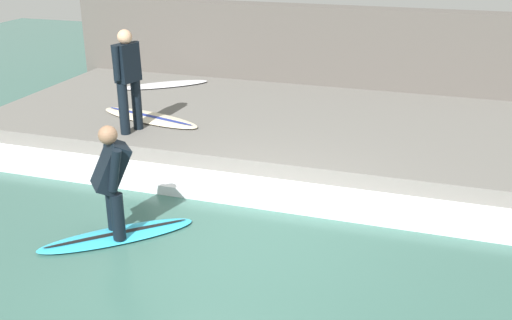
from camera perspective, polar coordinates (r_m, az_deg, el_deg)
The scene contains 9 objects.
ground_plane at distance 7.29m, azimuth -1.96°, elevation -7.36°, with size 28.00×28.00×0.00m, color #386056.
concrete_ledge at distance 10.52m, azimuth 4.96°, elevation 3.06°, with size 4.40×11.13×0.37m, color #66635E.
back_wall at distance 12.63m, azimuth 7.69°, elevation 9.87°, with size 0.50×11.69×1.97m, color #544F49.
wave_foam_crest at distance 8.25m, azimuth 0.81°, elevation -3.14°, with size 0.74×10.57×0.14m, color silver.
surfboard_riding at distance 7.45m, azimuth -13.05°, elevation -7.00°, with size 1.61×1.69×0.07m.
surfer_riding at distance 7.11m, azimuth -13.58°, elevation -1.47°, with size 0.58×0.58×1.36m.
surfer_waiting_near at distance 9.70m, azimuth -12.11°, elevation 7.87°, with size 0.54×0.33×1.64m.
surfboard_waiting_near at distance 10.50m, azimuth -10.10°, elevation 4.00°, with size 1.06×2.13×0.07m.
surfboard_spare at distance 12.64m, azimuth -8.65°, elevation 7.11°, with size 1.49×1.70×0.06m.
Camera 1 is at (-5.97, -2.20, 3.55)m, focal length 42.00 mm.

